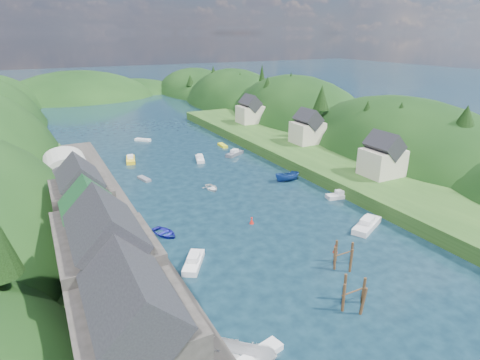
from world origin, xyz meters
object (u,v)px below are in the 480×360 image
piling_cluster_far (343,257)px  channel_buoy_near (335,249)px  channel_buoy_far (252,221)px  piling_cluster_near (353,296)px

piling_cluster_far → channel_buoy_near: (1.45, 3.11, -0.79)m
piling_cluster_far → channel_buoy_near: 3.52m
channel_buoy_near → channel_buoy_far: size_ratio=1.00×
piling_cluster_near → channel_buoy_near: bearing=58.9°
piling_cluster_far → channel_buoy_far: 16.46m
channel_buoy_near → channel_buoy_far: bearing=114.2°
piling_cluster_near → channel_buoy_near: size_ratio=3.53×
piling_cluster_near → piling_cluster_far: 8.03m
piling_cluster_far → channel_buoy_far: size_ratio=3.35×
piling_cluster_far → channel_buoy_near: size_ratio=3.35×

